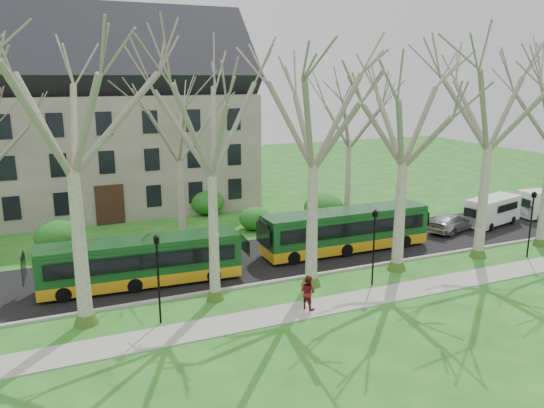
% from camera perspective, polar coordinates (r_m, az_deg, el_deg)
% --- Properties ---
extents(ground, '(120.00, 120.00, 0.00)m').
position_cam_1_polar(ground, '(29.04, -0.47, -9.78)').
color(ground, '#22621C').
rests_on(ground, ground).
extents(sidewalk, '(70.00, 2.00, 0.06)m').
position_cam_1_polar(sidewalk, '(26.94, 1.64, -11.65)').
color(sidewalk, gray).
rests_on(sidewalk, ground).
extents(road, '(80.00, 8.00, 0.06)m').
position_cam_1_polar(road, '(33.81, -4.11, -6.31)').
color(road, black).
rests_on(road, ground).
extents(curb, '(80.00, 0.25, 0.14)m').
position_cam_1_polar(curb, '(30.29, -1.58, -8.62)').
color(curb, '#A5A39E').
rests_on(curb, ground).
extents(building, '(26.50, 12.20, 16.00)m').
position_cam_1_polar(building, '(48.89, -18.40, 8.86)').
color(building, slate).
rests_on(building, ground).
extents(tree_row_verge, '(49.00, 7.00, 14.00)m').
position_cam_1_polar(tree_row_verge, '(27.31, -0.74, 4.07)').
color(tree_row_verge, gray).
rests_on(tree_row_verge, ground).
extents(tree_row_far, '(33.00, 7.00, 12.00)m').
position_cam_1_polar(tree_row_far, '(37.11, -9.04, 4.87)').
color(tree_row_far, gray).
rests_on(tree_row_far, ground).
extents(lamp_row, '(36.22, 0.22, 4.30)m').
position_cam_1_polar(lamp_row, '(27.25, 0.34, -5.57)').
color(lamp_row, black).
rests_on(lamp_row, ground).
extents(hedges, '(30.60, 8.60, 2.00)m').
position_cam_1_polar(hedges, '(40.38, -14.44, -1.95)').
color(hedges, '#25621C').
rests_on(hedges, ground).
extents(bus_lead, '(11.08, 2.87, 2.74)m').
position_cam_1_polar(bus_lead, '(30.70, -13.82, -6.00)').
color(bus_lead, '#13421A').
rests_on(bus_lead, road).
extents(bus_follow, '(11.59, 2.43, 2.90)m').
position_cam_1_polar(bus_follow, '(35.85, 7.95, -2.76)').
color(bus_follow, '#13421A').
rests_on(bus_follow, road).
extents(sedan, '(5.00, 3.31, 1.34)m').
position_cam_1_polar(sedan, '(42.39, 18.75, -1.89)').
color(sedan, '#A5A6AA').
rests_on(sedan, road).
extents(van_a, '(5.43, 3.10, 2.24)m').
position_cam_1_polar(van_a, '(45.09, 22.63, -0.74)').
color(van_a, silver).
rests_on(van_a, road).
extents(pedestrian_b, '(0.97, 1.06, 1.75)m').
position_cam_1_polar(pedestrian_b, '(27.09, 3.87, -9.43)').
color(pedestrian_b, maroon).
rests_on(pedestrian_b, sidewalk).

